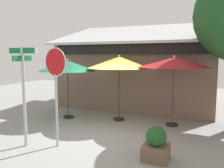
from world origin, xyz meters
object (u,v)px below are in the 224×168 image
object	(u,v)px
patio_umbrella_crimson_right	(174,63)
patio_umbrella_mustard_center	(119,63)
street_sign_post	(24,86)
stop_sign	(56,78)
patio_umbrella_forest_green_left	(67,66)
sidewalk_planter	(156,145)

from	to	relation	value
patio_umbrella_crimson_right	patio_umbrella_mustard_center	bearing A→B (deg)	-178.26
street_sign_post	patio_umbrella_mustard_center	world-z (taller)	street_sign_post
patio_umbrella_mustard_center	stop_sign	bearing A→B (deg)	-101.53
stop_sign	patio_umbrella_crimson_right	size ratio (longest dim) A/B	1.08
street_sign_post	patio_umbrella_mustard_center	distance (m)	4.02
patio_umbrella_forest_green_left	street_sign_post	bearing A→B (deg)	-79.25
street_sign_post	patio_umbrella_mustard_center	bearing A→B (deg)	67.03
patio_umbrella_mustard_center	street_sign_post	bearing A→B (deg)	-112.97
stop_sign	patio_umbrella_forest_green_left	size ratio (longest dim) A/B	1.14
sidewalk_planter	patio_umbrella_forest_green_left	bearing A→B (deg)	148.87
patio_umbrella_crimson_right	sidewalk_planter	distance (m)	3.77
patio_umbrella_forest_green_left	patio_umbrella_mustard_center	bearing A→B (deg)	12.53
street_sign_post	stop_sign	distance (m)	0.97
stop_sign	patio_umbrella_crimson_right	world-z (taller)	stop_sign
street_sign_post	patio_umbrella_forest_green_left	distance (m)	3.27
patio_umbrella_crimson_right	sidewalk_planter	size ratio (longest dim) A/B	3.02
stop_sign	patio_umbrella_crimson_right	bearing A→B (deg)	50.05
patio_umbrella_crimson_right	sidewalk_planter	bearing A→B (deg)	-88.96
patio_umbrella_forest_green_left	patio_umbrella_mustard_center	xyz separation A→B (m)	(2.16, 0.48, 0.15)
patio_umbrella_forest_green_left	sidewalk_planter	xyz separation A→B (m)	(4.37, -2.64, -1.84)
stop_sign	sidewalk_planter	xyz separation A→B (m)	(2.89, 0.20, -1.65)
patio_umbrella_forest_green_left	patio_umbrella_mustard_center	size ratio (longest dim) A/B	0.94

